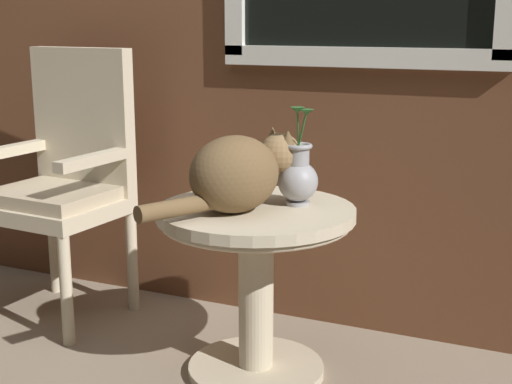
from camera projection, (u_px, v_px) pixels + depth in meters
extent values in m
cube|color=silver|center=(359.00, 57.00, 2.54)|extent=(1.03, 0.03, 0.07)
cylinder|color=beige|center=(256.00, 368.00, 2.42)|extent=(0.45, 0.45, 0.03)
cylinder|color=beige|center=(256.00, 293.00, 2.36)|extent=(0.11, 0.11, 0.50)
cylinder|color=beige|center=(256.00, 213.00, 2.30)|extent=(0.63, 0.63, 0.03)
torus|color=beige|center=(256.00, 221.00, 2.30)|extent=(0.60, 0.60, 0.02)
cylinder|color=beige|center=(66.00, 291.00, 2.59)|extent=(0.04, 0.04, 0.41)
cylinder|color=beige|center=(54.00, 246.00, 3.11)|extent=(0.04, 0.04, 0.41)
cylinder|color=beige|center=(132.00, 261.00, 2.91)|extent=(0.04, 0.04, 0.41)
cube|color=beige|center=(56.00, 208.00, 2.80)|extent=(0.49, 0.45, 0.06)
cube|color=#BBA98B|center=(55.00, 194.00, 2.78)|extent=(0.45, 0.41, 0.05)
cube|color=beige|center=(83.00, 121.00, 2.88)|extent=(0.47, 0.09, 0.57)
cube|color=beige|center=(13.00, 150.00, 2.84)|extent=(0.08, 0.38, 0.04)
cube|color=beige|center=(95.00, 159.00, 2.65)|extent=(0.08, 0.38, 0.04)
ellipsoid|color=brown|center=(234.00, 174.00, 2.21)|extent=(0.34, 0.37, 0.24)
sphere|color=olive|center=(280.00, 154.00, 2.32)|extent=(0.13, 0.13, 0.13)
cone|color=brown|center=(288.00, 137.00, 2.27)|extent=(0.04, 0.04, 0.05)
cone|color=brown|center=(273.00, 134.00, 2.33)|extent=(0.04, 0.04, 0.05)
cylinder|color=brown|center=(178.00, 208.00, 2.10)|extent=(0.16, 0.26, 0.05)
cylinder|color=#99999E|center=(298.00, 203.00, 2.33)|extent=(0.08, 0.08, 0.01)
ellipsoid|color=#99999E|center=(298.00, 181.00, 2.31)|extent=(0.13, 0.13, 0.13)
cylinder|color=#99999E|center=(298.00, 156.00, 2.29)|extent=(0.07, 0.07, 0.06)
torus|color=#99999E|center=(298.00, 146.00, 2.29)|extent=(0.09, 0.09, 0.02)
cylinder|color=#2D662D|center=(302.00, 129.00, 2.25)|extent=(0.04, 0.04, 0.12)
cone|color=#2D662D|center=(307.00, 112.00, 2.21)|extent=(0.04, 0.04, 0.02)
cylinder|color=#2D662D|center=(298.00, 128.00, 2.25)|extent=(0.02, 0.05, 0.12)
cone|color=#2D662D|center=(297.00, 110.00, 2.22)|extent=(0.04, 0.04, 0.02)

